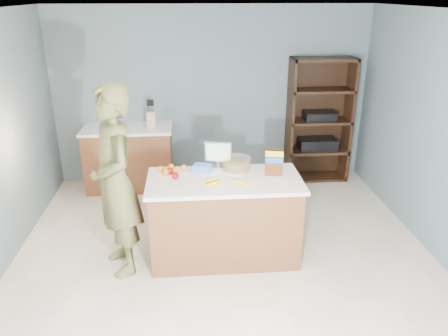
{
  "coord_description": "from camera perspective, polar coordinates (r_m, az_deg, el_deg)",
  "views": [
    {
      "loc": [
        -0.34,
        -3.71,
        2.66
      ],
      "look_at": [
        0.0,
        0.35,
        1.0
      ],
      "focal_mm": 35.0,
      "sensor_mm": 36.0,
      "label": 1
    }
  ],
  "objects": [
    {
      "name": "tv",
      "position": [
        4.63,
        -0.78,
        1.96
      ],
      "size": [
        0.28,
        0.12,
        0.28
      ],
      "color": "silver",
      "rests_on": "counter_peninsula"
    },
    {
      "name": "walls",
      "position": [
        3.86,
        0.43,
        7.03
      ],
      "size": [
        4.52,
        5.02,
        2.51
      ],
      "color": "slate",
      "rests_on": "ground"
    },
    {
      "name": "floor",
      "position": [
        4.57,
        0.37,
        -13.37
      ],
      "size": [
        4.5,
        5.0,
        0.02
      ],
      "primitive_type": "cube",
      "color": "beige",
      "rests_on": "ground"
    },
    {
      "name": "knife_block",
      "position": [
        6.14,
        -9.48,
        6.35
      ],
      "size": [
        0.12,
        0.1,
        0.31
      ],
      "color": "tan",
      "rests_on": "back_cabinet"
    },
    {
      "name": "person",
      "position": [
        4.32,
        -13.99,
        -1.81
      ],
      "size": [
        0.69,
        0.82,
        1.91
      ],
      "primitive_type": "imported",
      "rotation": [
        0.0,
        0.0,
        -1.16
      ],
      "color": "brown",
      "rests_on": "ground"
    },
    {
      "name": "apples",
      "position": [
        4.46,
        -6.76,
        -0.71
      ],
      "size": [
        0.13,
        0.21,
        0.07
      ],
      "color": "#900606",
      "rests_on": "counter_peninsula"
    },
    {
      "name": "shelving_unit",
      "position": [
        6.59,
        12.15,
        5.86
      ],
      "size": [
        0.9,
        0.4,
        1.8
      ],
      "color": "black",
      "rests_on": "ground"
    },
    {
      "name": "salad_bowl",
      "position": [
        4.61,
        1.66,
        0.5
      ],
      "size": [
        0.3,
        0.3,
        0.13
      ],
      "color": "#267219",
      "rests_on": "counter_peninsula"
    },
    {
      "name": "bananas",
      "position": [
        4.26,
        0.43,
        -1.91
      ],
      "size": [
        0.49,
        0.26,
        0.04
      ],
      "color": "yellow",
      "rests_on": "counter_peninsula"
    },
    {
      "name": "counter_peninsula",
      "position": [
        4.6,
        0.05,
        -6.99
      ],
      "size": [
        1.56,
        0.76,
        0.9
      ],
      "color": "brown",
      "rests_on": "ground"
    },
    {
      "name": "back_cabinet",
      "position": [
        6.37,
        -12.23,
        1.34
      ],
      "size": [
        1.24,
        0.62,
        0.9
      ],
      "color": "brown",
      "rests_on": "ground"
    },
    {
      "name": "cereal_box",
      "position": [
        4.46,
        6.58,
        0.96
      ],
      "size": [
        0.19,
        0.1,
        0.27
      ],
      "color": "#592B14",
      "rests_on": "counter_peninsula"
    },
    {
      "name": "envelopes",
      "position": [
        4.5,
        -0.15,
        -0.79
      ],
      "size": [
        0.47,
        0.21,
        0.0
      ],
      "color": "white",
      "rests_on": "counter_peninsula"
    },
    {
      "name": "oranges",
      "position": [
        4.57,
        -6.8,
        -0.18
      ],
      "size": [
        0.31,
        0.2,
        0.06
      ],
      "color": "orange",
      "rests_on": "counter_peninsula"
    },
    {
      "name": "blue_carton",
      "position": [
        4.56,
        -2.84,
        -0.03
      ],
      "size": [
        0.21,
        0.17,
        0.08
      ],
      "primitive_type": "cube",
      "rotation": [
        0.0,
        0.0,
        -0.34
      ],
      "color": "blue",
      "rests_on": "counter_peninsula"
    }
  ]
}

